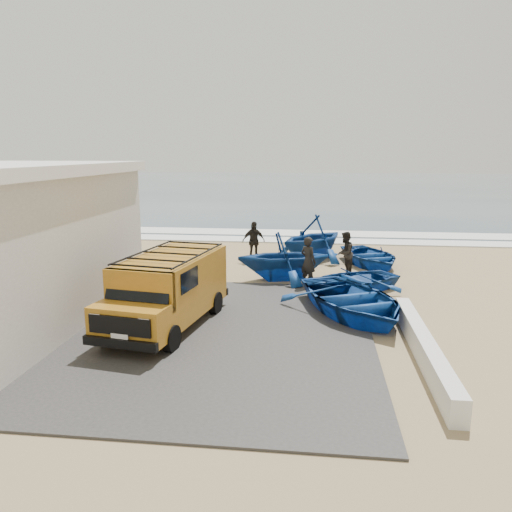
{
  "coord_description": "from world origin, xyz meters",
  "views": [
    {
      "loc": [
        2.51,
        -13.97,
        4.6
      ],
      "look_at": [
        0.56,
        2.18,
        1.2
      ],
      "focal_mm": 35.0,
      "sensor_mm": 36.0,
      "label": 1
    }
  ],
  "objects": [
    {
      "name": "ground",
      "position": [
        0.0,
        0.0,
        0.0
      ],
      "size": [
        160.0,
        160.0,
        0.0
      ],
      "primitive_type": "plane",
      "color": "#9E845B"
    },
    {
      "name": "slab",
      "position": [
        -2.0,
        -2.0,
        0.03
      ],
      "size": [
        12.0,
        10.0,
        0.05
      ],
      "primitive_type": "cube",
      "color": "#3C3937",
      "rests_on": "ground"
    },
    {
      "name": "ocean",
      "position": [
        0.0,
        56.0,
        0.0
      ],
      "size": [
        180.0,
        88.0,
        0.01
      ],
      "primitive_type": "cube",
      "color": "#385166",
      "rests_on": "ground"
    },
    {
      "name": "surf_line",
      "position": [
        0.0,
        12.0,
        0.03
      ],
      "size": [
        180.0,
        1.6,
        0.06
      ],
      "primitive_type": "cube",
      "color": "white",
      "rests_on": "ground"
    },
    {
      "name": "surf_wash",
      "position": [
        0.0,
        14.5,
        0.02
      ],
      "size": [
        180.0,
        2.2,
        0.04
      ],
      "primitive_type": "cube",
      "color": "white",
      "rests_on": "ground"
    },
    {
      "name": "parapet",
      "position": [
        5.0,
        -3.0,
        0.28
      ],
      "size": [
        0.35,
        6.0,
        0.55
      ],
      "primitive_type": "cube",
      "color": "silver",
      "rests_on": "ground"
    },
    {
      "name": "van",
      "position": [
        -1.34,
        -1.58,
        1.07
      ],
      "size": [
        2.52,
        4.86,
        1.99
      ],
      "rotation": [
        0.0,
        0.0,
        -0.16
      ],
      "color": "#B4761B",
      "rests_on": "ground"
    },
    {
      "name": "boat_near_left",
      "position": [
        3.58,
        -0.06,
        0.47
      ],
      "size": [
        4.85,
        5.49,
        0.94
      ],
      "primitive_type": "imported",
      "rotation": [
        0.0,
        0.0,
        0.43
      ],
      "color": "navy",
      "rests_on": "ground"
    },
    {
      "name": "boat_near_right",
      "position": [
        3.69,
        2.51,
        0.36
      ],
      "size": [
        4.32,
        4.04,
        0.73
      ],
      "primitive_type": "imported",
      "rotation": [
        0.0,
        0.0,
        -0.98
      ],
      "color": "navy",
      "rests_on": "ground"
    },
    {
      "name": "boat_mid_left",
      "position": [
        1.38,
        3.79,
        0.88
      ],
      "size": [
        3.97,
        3.64,
        1.76
      ],
      "primitive_type": "imported",
      "rotation": [
        0.0,
        0.0,
        1.83
      ],
      "color": "navy",
      "rests_on": "ground"
    },
    {
      "name": "boat_mid_right",
      "position": [
        4.75,
        6.6,
        0.39
      ],
      "size": [
        3.82,
        4.46,
        0.78
      ],
      "primitive_type": "imported",
      "rotation": [
        0.0,
        0.0,
        0.35
      ],
      "color": "navy",
      "rests_on": "ground"
    },
    {
      "name": "boat_far_left",
      "position": [
        2.39,
        7.47,
        0.98
      ],
      "size": [
        4.8,
        4.88,
        1.95
      ],
      "primitive_type": "imported",
      "rotation": [
        0.0,
        0.0,
        -0.66
      ],
      "color": "navy",
      "rests_on": "ground"
    },
    {
      "name": "fisherman_front",
      "position": [
        2.28,
        3.08,
        0.87
      ],
      "size": [
        0.75,
        0.72,
        1.74
      ],
      "primitive_type": "imported",
      "rotation": [
        0.0,
        0.0,
        2.46
      ],
      "color": "black",
      "rests_on": "ground"
    },
    {
      "name": "fisherman_middle",
      "position": [
        3.65,
        4.93,
        0.82
      ],
      "size": [
        0.88,
        0.97,
        1.64
      ],
      "primitive_type": "imported",
      "rotation": [
        0.0,
        0.0,
        -1.96
      ],
      "color": "black",
      "rests_on": "ground"
    },
    {
      "name": "fisherman_back",
      "position": [
        -0.12,
        6.91,
        0.85
      ],
      "size": [
        1.08,
        0.78,
        1.7
      ],
      "primitive_type": "imported",
      "rotation": [
        0.0,
        0.0,
        0.41
      ],
      "color": "black",
      "rests_on": "ground"
    }
  ]
}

